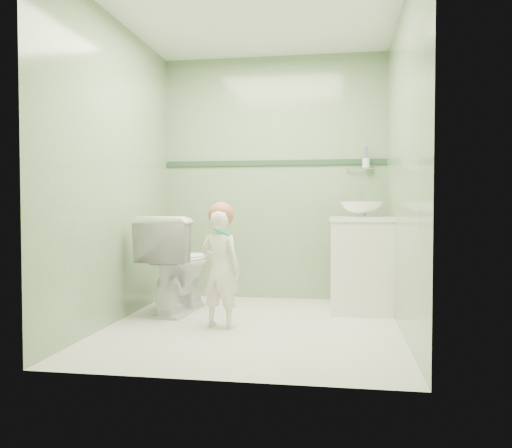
# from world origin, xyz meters

# --- Properties ---
(ground) EXTENTS (2.50, 2.50, 0.00)m
(ground) POSITION_xyz_m (0.00, 0.00, 0.00)
(ground) COLOR silver
(ground) RESTS_ON ground
(room_shell) EXTENTS (2.50, 2.54, 2.40)m
(room_shell) POSITION_xyz_m (0.00, 0.00, 1.20)
(room_shell) COLOR gray
(room_shell) RESTS_ON ground
(trim_stripe) EXTENTS (2.20, 0.02, 0.05)m
(trim_stripe) POSITION_xyz_m (0.00, 1.24, 1.35)
(trim_stripe) COLOR #28452E
(trim_stripe) RESTS_ON room_shell
(vanity) EXTENTS (0.52, 0.50, 0.80)m
(vanity) POSITION_xyz_m (0.84, 0.70, 0.40)
(vanity) COLOR white
(vanity) RESTS_ON ground
(counter) EXTENTS (0.54, 0.52, 0.04)m
(counter) POSITION_xyz_m (0.84, 0.70, 0.81)
(counter) COLOR white
(counter) RESTS_ON vanity
(basin) EXTENTS (0.37, 0.37, 0.13)m
(basin) POSITION_xyz_m (0.84, 0.70, 0.89)
(basin) COLOR white
(basin) RESTS_ON counter
(faucet) EXTENTS (0.03, 0.13, 0.18)m
(faucet) POSITION_xyz_m (0.84, 0.89, 0.97)
(faucet) COLOR silver
(faucet) RESTS_ON counter
(cup_holder) EXTENTS (0.26, 0.07, 0.21)m
(cup_holder) POSITION_xyz_m (0.89, 1.18, 1.33)
(cup_holder) COLOR silver
(cup_holder) RESTS_ON room_shell
(toilet) EXTENTS (0.53, 0.86, 0.84)m
(toilet) POSITION_xyz_m (-0.74, 0.45, 0.42)
(toilet) COLOR white
(toilet) RESTS_ON ground
(toddler) EXTENTS (0.37, 0.28, 0.89)m
(toddler) POSITION_xyz_m (-0.24, -0.06, 0.44)
(toddler) COLOR white
(toddler) RESTS_ON ground
(hair_cap) EXTENTS (0.20, 0.20, 0.20)m
(hair_cap) POSITION_xyz_m (-0.24, -0.03, 0.85)
(hair_cap) COLOR #AF6244
(hair_cap) RESTS_ON toddler
(teal_toothbrush) EXTENTS (0.11, 0.14, 0.08)m
(teal_toothbrush) POSITION_xyz_m (-0.20, -0.20, 0.73)
(teal_toothbrush) COLOR #009C83
(teal_toothbrush) RESTS_ON toddler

